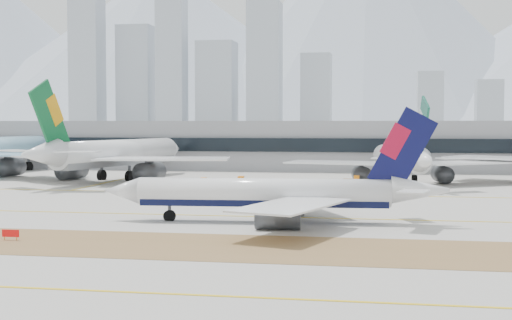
% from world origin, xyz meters
% --- Properties ---
extents(ground, '(3000.00, 3000.00, 0.00)m').
position_xyz_m(ground, '(0.00, 0.00, 0.00)').
color(ground, '#A6A29B').
rests_on(ground, ground).
extents(apron_markings, '(360.00, 122.22, 0.06)m').
position_xyz_m(apron_markings, '(0.00, -53.95, 0.02)').
color(apron_markings, brown).
rests_on(apron_markings, ground).
extents(taxiing_airliner, '(50.37, 43.68, 16.92)m').
position_xyz_m(taxiing_airliner, '(10.47, -10.60, 4.08)').
color(taxiing_airliner, white).
rests_on(taxiing_airliner, ground).
extents(widebody_eva, '(66.03, 65.76, 24.17)m').
position_xyz_m(widebody_eva, '(-40.14, 55.96, 6.42)').
color(widebody_eva, white).
rests_on(widebody_eva, ground).
extents(widebody_cathay, '(56.20, 55.70, 20.37)m').
position_xyz_m(widebody_cathay, '(30.40, 61.42, 5.41)').
color(widebody_cathay, white).
rests_on(widebody_cathay, ground).
extents(terminal, '(280.00, 43.10, 15.00)m').
position_xyz_m(terminal, '(0.00, 114.84, 7.50)').
color(terminal, gray).
rests_on(terminal, ground).
extents(hold_sign_left, '(2.20, 0.15, 1.35)m').
position_xyz_m(hold_sign_left, '(-19.31, -32.00, 0.88)').
color(hold_sign_left, red).
rests_on(hold_sign_left, ground).
extents(gse_c, '(3.55, 2.00, 2.60)m').
position_xyz_m(gse_c, '(19.19, 48.66, 1.05)').
color(gse_c, orange).
rests_on(gse_c, ground).
extents(gse_extra, '(3.55, 2.00, 2.60)m').
position_xyz_m(gse_extra, '(-5.99, 42.11, 1.05)').
color(gse_extra, orange).
rests_on(gse_extra, ground).
extents(gse_b, '(3.55, 2.00, 2.60)m').
position_xyz_m(gse_b, '(-13.24, 36.94, 1.05)').
color(gse_b, orange).
rests_on(gse_b, ground).
extents(city_skyline, '(342.00, 49.80, 140.00)m').
position_xyz_m(city_skyline, '(-106.76, 453.42, 49.80)').
color(city_skyline, '#A0A9B6').
rests_on(city_skyline, ground).
extents(mountain_ridge, '(2830.00, 1120.00, 470.00)m').
position_xyz_m(mountain_ridge, '(33.00, 1404.14, 181.85)').
color(mountain_ridge, '#9EA8B7').
rests_on(mountain_ridge, ground).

